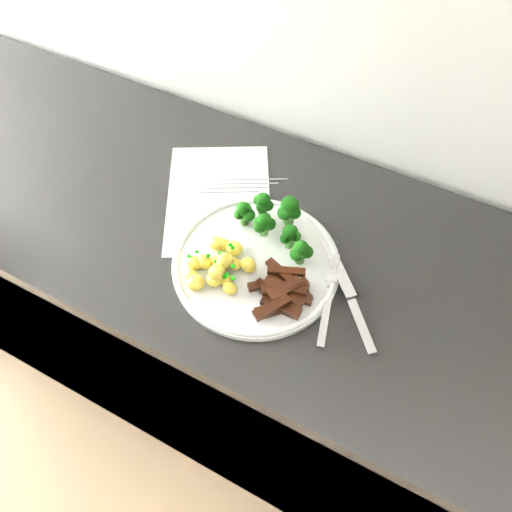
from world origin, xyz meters
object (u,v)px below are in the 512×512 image
at_px(broccoli, 276,220).
at_px(beef_strips, 282,292).
at_px(counter, 264,341).
at_px(recipe_paper, 219,197).
at_px(plate, 256,263).
at_px(knife, 353,307).
at_px(fork, 328,301).
at_px(potatoes, 220,265).

relative_size(broccoli, beef_strips, 1.37).
distance_m(counter, broccoli, 0.48).
height_order(recipe_paper, beef_strips, beef_strips).
bearing_deg(beef_strips, plate, 150.81).
xyz_separation_m(beef_strips, knife, (0.12, 0.04, -0.01)).
relative_size(plate, fork, 1.66).
xyz_separation_m(potatoes, fork, (0.20, 0.02, -0.01)).
bearing_deg(fork, potatoes, -173.22).
distance_m(recipe_paper, potatoes, 0.18).
bearing_deg(broccoli, plate, -91.32).
distance_m(fork, knife, 0.05).
xyz_separation_m(counter, knife, (0.20, -0.06, 0.44)).
xyz_separation_m(counter, potatoes, (-0.05, -0.10, 0.46)).
distance_m(potatoes, knife, 0.25).
bearing_deg(recipe_paper, fork, -24.32).
bearing_deg(potatoes, broccoli, 66.79).
relative_size(potatoes, fork, 0.68).
bearing_deg(potatoes, counter, 64.46).
distance_m(counter, potatoes, 0.47).
bearing_deg(fork, broccoli, 146.96).
relative_size(recipe_paper, knife, 1.91).
bearing_deg(counter, recipe_paper, 157.13).
xyz_separation_m(recipe_paper, fork, (0.29, -0.13, 0.02)).
height_order(beef_strips, fork, beef_strips).
distance_m(plate, beef_strips, 0.08).
distance_m(plate, knife, 0.19).
relative_size(beef_strips, fork, 0.68).
bearing_deg(plate, potatoes, -138.21).
distance_m(potatoes, fork, 0.20).
distance_m(plate, potatoes, 0.07).
bearing_deg(recipe_paper, knife, -19.09).
xyz_separation_m(broccoli, fork, (0.15, -0.10, -0.03)).
relative_size(broccoli, fork, 0.93).
bearing_deg(potatoes, recipe_paper, 121.11).
height_order(recipe_paper, fork, fork).
height_order(potatoes, beef_strips, potatoes).
height_order(recipe_paper, plate, plate).
height_order(broccoli, knife, broccoli).
relative_size(recipe_paper, fork, 1.93).
bearing_deg(beef_strips, knife, 16.88).
bearing_deg(beef_strips, fork, 14.29).
distance_m(beef_strips, knife, 0.13).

